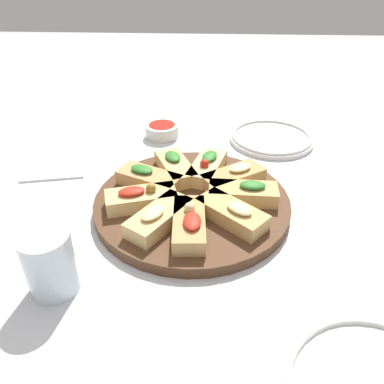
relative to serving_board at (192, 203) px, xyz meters
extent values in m
plane|color=silver|center=(0.00, 0.00, -0.01)|extent=(3.00, 3.00, 0.00)
cylinder|color=#51331E|center=(0.00, 0.00, 0.00)|extent=(0.35, 0.35, 0.02)
cube|color=tan|center=(0.00, 0.09, 0.02)|extent=(0.05, 0.12, 0.03)
ellipsoid|color=#2D7A28|center=(0.00, 0.10, 0.04)|extent=(0.03, 0.05, 0.01)
cube|color=tan|center=(-0.05, 0.07, 0.02)|extent=(0.11, 0.13, 0.03)
ellipsoid|color=beige|center=(-0.06, 0.09, 0.04)|extent=(0.05, 0.05, 0.01)
cube|color=#E5C689|center=(-0.09, 0.03, 0.02)|extent=(0.13, 0.08, 0.03)
ellipsoid|color=#2D7A28|center=(-0.10, 0.03, 0.04)|extent=(0.05, 0.04, 0.01)
sphere|color=red|center=(-0.07, 0.02, 0.04)|extent=(0.02, 0.02, 0.02)
cube|color=#DBB775|center=(-0.08, -0.04, 0.02)|extent=(0.13, 0.09, 0.03)
ellipsoid|color=#2D7A28|center=(-0.10, -0.04, 0.04)|extent=(0.05, 0.04, 0.01)
cube|color=tan|center=(-0.04, -0.08, 0.02)|extent=(0.10, 0.13, 0.03)
ellipsoid|color=#2D7A28|center=(-0.04, -0.09, 0.04)|extent=(0.04, 0.05, 0.01)
cube|color=#DBB775|center=(0.03, -0.09, 0.02)|extent=(0.08, 0.13, 0.03)
ellipsoid|color=red|center=(0.03, -0.10, 0.04)|extent=(0.04, 0.05, 0.01)
sphere|color=olive|center=(0.02, -0.07, 0.04)|extent=(0.02, 0.02, 0.02)
cube|color=#DBB775|center=(0.08, -0.05, 0.02)|extent=(0.13, 0.11, 0.03)
ellipsoid|color=beige|center=(0.09, -0.06, 0.04)|extent=(0.05, 0.05, 0.01)
cube|color=tan|center=(0.09, 0.00, 0.02)|extent=(0.12, 0.06, 0.03)
ellipsoid|color=red|center=(0.10, 0.01, 0.04)|extent=(0.05, 0.03, 0.01)
sphere|color=beige|center=(0.07, 0.00, 0.04)|extent=(0.02, 0.02, 0.02)
cube|color=tan|center=(0.06, 0.07, 0.02)|extent=(0.12, 0.12, 0.03)
ellipsoid|color=beige|center=(0.07, 0.08, 0.04)|extent=(0.05, 0.05, 0.01)
cylinder|color=white|center=(-0.28, 0.18, -0.01)|extent=(0.20, 0.20, 0.01)
torus|color=white|center=(-0.28, 0.18, 0.00)|extent=(0.19, 0.19, 0.01)
cylinder|color=silver|center=(0.20, -0.18, 0.04)|extent=(0.07, 0.07, 0.09)
cube|color=white|center=(-0.15, -0.30, -0.01)|extent=(0.17, 0.15, 0.01)
cylinder|color=silver|center=(-0.29, -0.09, 0.01)|extent=(0.08, 0.08, 0.03)
cylinder|color=#B22319|center=(-0.29, -0.09, 0.02)|extent=(0.06, 0.06, 0.01)
camera|label=1|loc=(0.54, 0.03, 0.39)|focal=35.00mm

